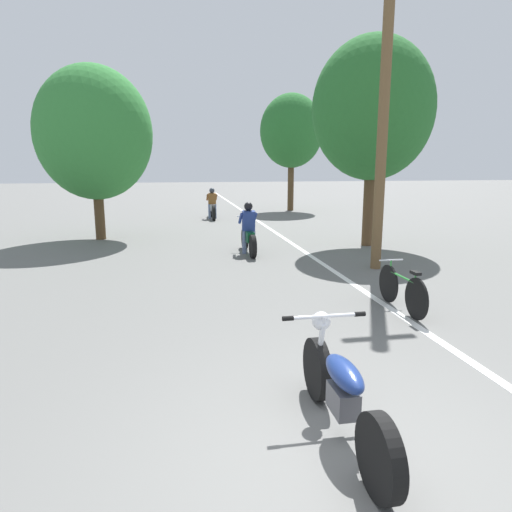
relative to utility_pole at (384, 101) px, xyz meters
name	(u,v)px	position (x,y,z in m)	size (l,w,h in m)	color
ground_plane	(351,473)	(-3.37, -6.88, -3.83)	(120.00, 120.00, 0.00)	#60605E
lane_stripe_edge	(278,234)	(-1.09, 5.58, -3.83)	(0.14, 48.00, 0.01)	white
utility_pole	(384,101)	(0.00, 0.00, 0.00)	(1.10, 0.24, 7.47)	brown
roadside_tree_right_near	(373,109)	(1.09, 2.99, 0.17)	(3.56, 3.20, 6.06)	#513A23
roadside_tree_right_far	(292,131)	(1.47, 13.79, 0.28)	(3.29, 2.96, 6.02)	#513A23
roadside_tree_left	(94,133)	(-7.11, 5.66, -0.43)	(3.65, 3.29, 5.51)	#513A23
motorcycle_foreground	(342,392)	(-3.28, -6.38, -3.40)	(0.85, 2.16, 1.00)	black
motorcycle_rider_lead	(249,234)	(-2.68, 2.40, -3.29)	(0.50, 1.99, 1.42)	black
motorcycle_rider_far	(212,207)	(-2.97, 10.81, -3.30)	(0.50, 2.16, 1.39)	black
bicycle_parked	(402,289)	(-0.95, -3.07, -3.46)	(0.44, 1.65, 0.80)	black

